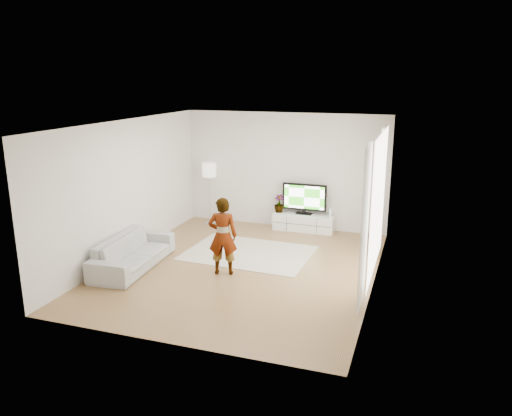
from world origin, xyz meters
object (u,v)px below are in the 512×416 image
(player, at_px, (223,236))
(rug, at_px, (249,253))
(media_console, at_px, (304,222))
(floor_lamp, at_px, (209,173))
(television, at_px, (304,198))
(sofa, at_px, (133,252))

(player, bearing_deg, rug, -109.03)
(media_console, distance_m, rug, 2.08)
(rug, bearing_deg, media_console, 69.61)
(rug, bearing_deg, floor_lamp, 133.03)
(rug, xyz_separation_m, floor_lamp, (-1.68, 1.80, 1.30))
(television, bearing_deg, player, -104.17)
(television, bearing_deg, media_console, -90.00)
(player, height_order, floor_lamp, floor_lamp)
(media_console, distance_m, floor_lamp, 2.64)
(sofa, bearing_deg, player, -85.74)
(television, relative_size, rug, 0.41)
(media_console, bearing_deg, floor_lamp, -176.71)
(rug, distance_m, player, 1.42)
(television, distance_m, rug, 2.24)
(media_console, xyz_separation_m, sofa, (-2.59, -3.40, 0.10))
(floor_lamp, bearing_deg, media_console, 3.29)
(television, xyz_separation_m, floor_lamp, (-2.40, -0.17, 0.49))
(rug, bearing_deg, sofa, -142.01)
(rug, height_order, floor_lamp, floor_lamp)
(floor_lamp, bearing_deg, rug, -46.97)
(sofa, relative_size, floor_lamp, 1.38)
(player, distance_m, floor_lamp, 3.45)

